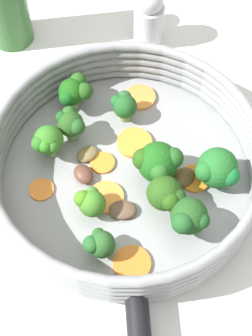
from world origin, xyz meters
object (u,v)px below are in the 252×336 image
Objects in this scene: skillet at (126,177)px; broccoli_floret_3 at (73,92)px; carrot_slice_1 at (195,178)px; carrot_slice_4 at (132,264)px; carrot_slice_6 at (41,190)px; carrot_slice_0 at (106,197)px; broccoli_floret_0 at (189,217)px; broccoli_floret_9 at (71,123)px; carrot_slice_3 at (102,163)px; broccoli_floret_6 at (99,244)px; broccoli_floret_1 at (124,105)px; salt_shaker at (149,17)px; carrot_slice_5 at (135,143)px; broccoli_floret_5 at (167,195)px; broccoli_floret_7 at (48,142)px; broccoli_floret_8 at (158,162)px; mushroom_piece_2 at (88,154)px; broccoli_floret_4 at (91,202)px; carrot_slice_2 at (140,97)px; broccoli_floret_2 at (217,169)px; mushroom_piece_0 at (84,174)px; mushroom_piece_1 at (182,178)px.

broccoli_floret_3 reaches higher than skillet.
carrot_slice_4 is at bearing 27.43° from carrot_slice_1.
carrot_slice_1 is 1.25× the size of carrot_slice_6.
broccoli_floret_0 is (-0.06, 0.08, 0.03)m from carrot_slice_0.
carrot_slice_4 is 0.18m from broccoli_floret_9.
carrot_slice_3 is 0.11m from broccoli_floret_6.
broccoli_floret_1 is 0.43× the size of salt_shaker.
carrot_slice_6 is 0.09m from broccoli_floret_9.
carrot_slice_0 is 0.08m from carrot_slice_5.
broccoli_floret_6 is (0.09, 0.02, -0.01)m from broccoli_floret_5.
broccoli_floret_3 reaches higher than carrot_slice_3.
broccoli_floret_8 is at bearing 139.49° from broccoli_floret_7.
carrot_slice_4 is 1.51× the size of mushroom_piece_2.
carrot_slice_6 is 0.07m from broccoli_floret_4.
carrot_slice_0 is 0.82× the size of broccoli_floret_5.
carrot_slice_4 is 0.15m from mushroom_piece_2.
salt_shaker is at bearing -123.77° from carrot_slice_2.
skillet is 5.50× the size of broccoli_floret_8.
carrot_slice_3 is at bearing -42.85° from broccoli_floret_8.
broccoli_floret_0 is at bearing 140.13° from broccoli_floret_4.
carrot_slice_1 is 0.71× the size of broccoli_floret_0.
salt_shaker is at bearing -145.05° from carrot_slice_6.
broccoli_floret_2 reaches higher than broccoli_floret_3.
carrot_slice_2 is 0.14m from broccoli_floret_7.
carrot_slice_3 is 0.33× the size of salt_shaker.
broccoli_floret_9 reaches higher than mushroom_piece_2.
carrot_slice_2 reaches higher than skillet.
carrot_slice_0 is 1.06× the size of carrot_slice_2.
salt_shaker is (-0.04, -0.24, 0.00)m from broccoli_floret_2.
mushroom_piece_0 is at bearing -57.43° from broccoli_floret_0.
broccoli_floret_5 is at bearing 114.09° from carrot_slice_3.
carrot_slice_2 is 0.04m from broccoli_floret_1.
carrot_slice_3 is at bearing -69.49° from broccoli_floret_0.
broccoli_floret_1 reaches higher than carrot_slice_1.
carrot_slice_5 is at bearing -177.10° from carrot_slice_6.
mushroom_piece_1 is 0.24m from salt_shaker.
broccoli_floret_2 reaches higher than carrot_slice_0.
carrot_slice_3 is at bearing -38.69° from carrot_slice_1.
carrot_slice_0 is 0.09m from mushroom_piece_1.
carrot_slice_6 is 0.78× the size of broccoli_floret_6.
broccoli_floret_5 reaches higher than broccoli_floret_3.
skillet is at bearing -32.27° from broccoli_floret_2.
salt_shaker is (-0.14, -0.07, -0.00)m from broccoli_floret_3.
carrot_slice_5 is at bearing -56.37° from broccoli_floret_2.
carrot_slice_2 is 0.22m from carrot_slice_4.
carrot_slice_6 is at bearing -19.68° from broccoli_floret_8.
mushroom_piece_0 is 0.87× the size of mushroom_piece_1.
carrot_slice_5 is 1.54× the size of mushroom_piece_0.
skillet is at bearing -71.33° from broccoli_floret_5.
mushroom_piece_1 is at bearing 167.07° from carrot_slice_0.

